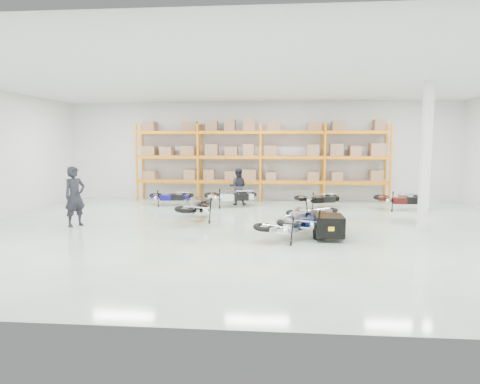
# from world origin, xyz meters

# --- Properties ---
(room) EXTENTS (18.00, 18.00, 18.00)m
(room) POSITION_xyz_m (0.00, 0.00, 2.25)
(room) COLOR silver
(room) RESTS_ON ground
(pallet_rack) EXTENTS (11.28, 0.98, 3.62)m
(pallet_rack) POSITION_xyz_m (-0.00, 6.45, 2.26)
(pallet_rack) COLOR orange
(pallet_rack) RESTS_ON ground
(structural_column) EXTENTS (0.25, 0.25, 4.50)m
(structural_column) POSITION_xyz_m (5.20, 0.50, 2.25)
(structural_column) COLOR white
(structural_column) RESTS_ON ground
(moto_blue_centre) EXTENTS (1.29, 2.08, 1.26)m
(moto_blue_centre) POSITION_xyz_m (1.43, -0.57, 0.59)
(moto_blue_centre) COLOR #081A52
(moto_blue_centre) RESTS_ON ground
(moto_silver_left) EXTENTS (1.68, 1.96, 1.14)m
(moto_silver_left) POSITION_xyz_m (0.98, -1.20, 0.54)
(moto_silver_left) COLOR #AFB1B6
(moto_silver_left) RESTS_ON ground
(moto_black_far_left) EXTENTS (1.04, 2.02, 1.29)m
(moto_black_far_left) POSITION_xyz_m (-2.00, 1.52, 0.61)
(moto_black_far_left) COLOR black
(moto_black_far_left) RESTS_ON ground
(moto_touring_right) EXTENTS (1.01, 1.82, 1.14)m
(moto_touring_right) POSITION_xyz_m (2.17, 0.52, 0.54)
(moto_touring_right) COLOR black
(moto_touring_right) RESTS_ON ground
(trailer) EXTENTS (0.85, 1.61, 0.67)m
(trailer) POSITION_xyz_m (2.17, -1.08, 0.39)
(trailer) COLOR black
(trailer) RESTS_ON ground
(moto_back_a) EXTENTS (1.70, 0.94, 1.06)m
(moto_back_a) POSITION_xyz_m (-3.74, 4.77, 0.50)
(moto_back_a) COLOR navy
(moto_back_a) RESTS_ON ground
(moto_back_b) EXTENTS (2.06, 1.33, 1.23)m
(moto_back_b) POSITION_xyz_m (-1.15, 4.63, 0.58)
(moto_back_b) COLOR silver
(moto_back_b) RESTS_ON ground
(moto_back_c) EXTENTS (1.85, 1.34, 1.08)m
(moto_back_c) POSITION_xyz_m (2.43, 4.57, 0.51)
(moto_back_c) COLOR black
(moto_back_c) RESTS_ON ground
(moto_back_d) EXTENTS (1.85, 0.93, 1.20)m
(moto_back_d) POSITION_xyz_m (5.70, 4.38, 0.56)
(moto_back_d) COLOR #44100D
(moto_back_d) RESTS_ON ground
(person_left) EXTENTS (0.77, 0.84, 1.92)m
(person_left) POSITION_xyz_m (-5.70, 0.17, 0.96)
(person_left) COLOR black
(person_left) RESTS_ON ground
(person_back) EXTENTS (0.79, 0.63, 1.57)m
(person_back) POSITION_xyz_m (-0.93, 5.25, 0.78)
(person_back) COLOR black
(person_back) RESTS_ON ground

